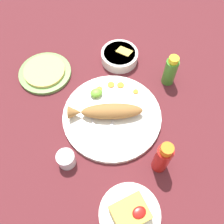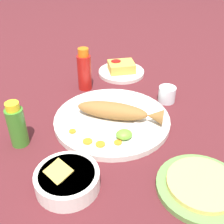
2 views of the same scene
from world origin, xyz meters
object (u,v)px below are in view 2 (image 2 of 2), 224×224
(side_plate_fries, at_px, (121,72))
(tortilla_plate, at_px, (201,187))
(fork_far, at_px, (135,107))
(guacamole_bowl, at_px, (67,179))
(fork_near, at_px, (123,102))
(fried_fish, at_px, (118,111))
(hot_sauce_bottle_green, at_px, (17,125))
(salt_cup, at_px, (167,95))
(main_plate, at_px, (112,120))
(hot_sauce_bottle_red, at_px, (84,70))

(side_plate_fries, bearing_deg, tortilla_plate, 94.98)
(fork_far, distance_m, guacamole_bowl, 0.36)
(guacamole_bowl, distance_m, tortilla_plate, 0.31)
(fork_near, distance_m, fork_far, 0.05)
(fried_fish, distance_m, fork_near, 0.09)
(fork_near, relative_size, hot_sauce_bottle_green, 1.12)
(salt_cup, distance_m, side_plate_fries, 0.26)
(fork_near, relative_size, salt_cup, 2.56)
(salt_cup, bearing_deg, hot_sauce_bottle_green, 16.01)
(tortilla_plate, bearing_deg, main_plate, -62.79)
(side_plate_fries, relative_size, tortilla_plate, 0.88)
(fork_near, bearing_deg, salt_cup, -45.49)
(fork_near, bearing_deg, fork_far, -95.59)
(fork_far, height_order, hot_sauce_bottle_green, hot_sauce_bottle_green)
(main_plate, bearing_deg, fried_fish, 155.59)
(side_plate_fries, bearing_deg, fork_far, 87.00)
(fork_far, relative_size, tortilla_plate, 0.88)
(side_plate_fries, bearing_deg, hot_sauce_bottle_red, 29.87)
(side_plate_fries, xyz_separation_m, tortilla_plate, (-0.05, 0.62, 0.00))
(fried_fish, bearing_deg, guacamole_bowl, 78.19)
(hot_sauce_bottle_green, bearing_deg, fork_near, -158.66)
(fried_fish, height_order, fork_near, fried_fish)
(main_plate, distance_m, salt_cup, 0.22)
(main_plate, height_order, guacamole_bowl, guacamole_bowl)
(main_plate, relative_size, fork_far, 1.94)
(hot_sauce_bottle_red, distance_m, hot_sauce_bottle_green, 0.35)
(salt_cup, bearing_deg, main_plate, 22.63)
(fork_far, bearing_deg, guacamole_bowl, 153.44)
(main_plate, distance_m, fork_far, 0.09)
(fried_fish, distance_m, fork_far, 0.09)
(fried_fish, relative_size, side_plate_fries, 1.41)
(hot_sauce_bottle_red, relative_size, salt_cup, 2.66)
(hot_sauce_bottle_green, bearing_deg, guacamole_bowl, 123.72)
(salt_cup, distance_m, tortilla_plate, 0.39)
(hot_sauce_bottle_red, bearing_deg, fried_fish, 107.20)
(fried_fish, xyz_separation_m, fork_far, (-0.07, -0.05, -0.02))
(salt_cup, xyz_separation_m, guacamole_bowl, (0.36, 0.32, 0.00))
(fork_near, xyz_separation_m, fork_far, (-0.03, 0.03, 0.00))
(hot_sauce_bottle_green, relative_size, salt_cup, 2.29)
(fork_near, xyz_separation_m, side_plate_fries, (-0.05, -0.25, -0.01))
(hot_sauce_bottle_green, height_order, guacamole_bowl, hot_sauce_bottle_green)
(fried_fish, relative_size, fork_far, 1.42)
(side_plate_fries, height_order, tortilla_plate, same)
(fork_near, distance_m, tortilla_plate, 0.39)
(salt_cup, height_order, side_plate_fries, salt_cup)
(hot_sauce_bottle_green, relative_size, guacamole_bowl, 0.89)
(fork_near, distance_m, hot_sauce_bottle_green, 0.35)
(fork_far, bearing_deg, fried_fish, 138.75)
(fork_near, bearing_deg, guacamole_bowl, -172.77)
(salt_cup, bearing_deg, hot_sauce_bottle_red, -28.49)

